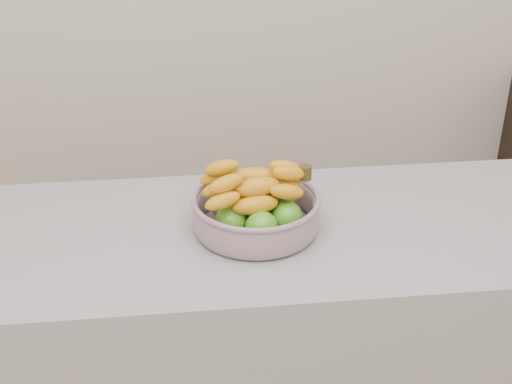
% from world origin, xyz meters
% --- Properties ---
extents(counter, '(2.00, 0.60, 0.90)m').
position_xyz_m(counter, '(0.00, 0.74, 0.45)').
color(counter, '#96959D').
rests_on(counter, ground).
extents(fruit_bowl, '(0.30, 0.30, 0.16)m').
position_xyz_m(fruit_bowl, '(0.05, 0.74, 0.95)').
color(fruit_bowl, '#A7B1C8').
rests_on(fruit_bowl, counter).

